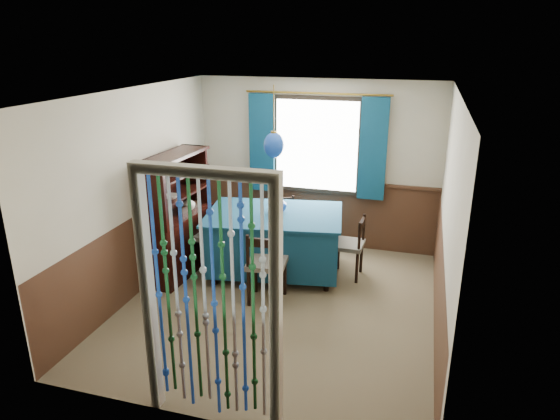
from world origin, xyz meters
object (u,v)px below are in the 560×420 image
(vase_table, at_px, (278,204))
(vase_sideboard, at_px, (188,202))
(chair_left, at_px, (201,234))
(pendant_lamp, at_px, (274,145))
(bowl_shelf, at_px, (171,196))
(chair_near, at_px, (266,265))
(sideboard, at_px, (178,232))
(dining_table, at_px, (274,239))
(chair_far, at_px, (284,223))
(chair_right, at_px, (350,245))

(vase_table, height_order, vase_sideboard, vase_table)
(chair_left, xyz_separation_m, pendant_lamp, (1.01, 0.13, 1.27))
(pendant_lamp, height_order, vase_sideboard, pendant_lamp)
(bowl_shelf, relative_size, vase_sideboard, 0.98)
(chair_near, bearing_deg, sideboard, 156.03)
(dining_table, relative_size, bowl_shelf, 9.43)
(chair_far, xyz_separation_m, chair_right, (1.08, -0.58, 0.01))
(dining_table, distance_m, sideboard, 1.30)
(chair_far, relative_size, chair_right, 0.97)
(chair_far, relative_size, vase_table, 3.86)
(dining_table, relative_size, pendant_lamp, 2.14)
(pendant_lamp, bearing_deg, vase_table, 66.36)
(sideboard, bearing_deg, vase_sideboard, 79.23)
(chair_near, bearing_deg, vase_sideboard, 146.87)
(bowl_shelf, bearing_deg, pendant_lamp, 24.35)
(pendant_lamp, xyz_separation_m, vase_sideboard, (-1.19, -0.09, -0.84))
(dining_table, height_order, sideboard, sideboard)
(chair_right, bearing_deg, dining_table, 101.47)
(dining_table, xyz_separation_m, vase_sideboard, (-1.19, -0.09, 0.44))
(pendant_lamp, relative_size, bowl_shelf, 4.40)
(pendant_lamp, bearing_deg, dining_table, 90.00)
(chair_left, bearing_deg, chair_near, 68.01)
(bowl_shelf, bearing_deg, vase_sideboard, 90.00)
(chair_near, relative_size, pendant_lamp, 1.01)
(pendant_lamp, distance_m, vase_sideboard, 1.46)
(chair_near, bearing_deg, vase_table, 91.59)
(chair_left, distance_m, chair_right, 2.03)
(chair_left, xyz_separation_m, vase_sideboard, (-0.18, 0.04, 0.42))
(chair_left, relative_size, pendant_lamp, 1.04)
(chair_left, bearing_deg, pendant_lamp, 105.22)
(chair_far, xyz_separation_m, vase_table, (0.11, -0.67, 0.52))
(chair_near, height_order, chair_far, chair_near)
(vase_sideboard, bearing_deg, chair_far, 36.94)
(chair_left, relative_size, sideboard, 0.57)
(pendant_lamp, bearing_deg, chair_left, -172.77)
(vase_table, bearing_deg, pendant_lamp, -113.64)
(chair_far, bearing_deg, dining_table, 71.82)
(dining_table, xyz_separation_m, bowl_shelf, (-1.19, -0.54, 0.66))
(dining_table, bearing_deg, sideboard, -174.64)
(dining_table, bearing_deg, chair_left, 178.11)
(chair_right, bearing_deg, vase_sideboard, 98.80)
(chair_left, xyz_separation_m, bowl_shelf, (-0.18, -0.41, 0.64))
(chair_far, relative_size, sideboard, 0.50)
(dining_table, xyz_separation_m, vase_table, (0.03, 0.08, 0.47))
(sideboard, distance_m, vase_sideboard, 0.42)
(bowl_shelf, bearing_deg, chair_near, -10.72)
(chair_right, height_order, vase_sideboard, vase_sideboard)
(dining_table, height_order, vase_table, vase_table)
(chair_right, distance_m, bowl_shelf, 2.40)
(dining_table, bearing_deg, vase_sideboard, 175.23)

